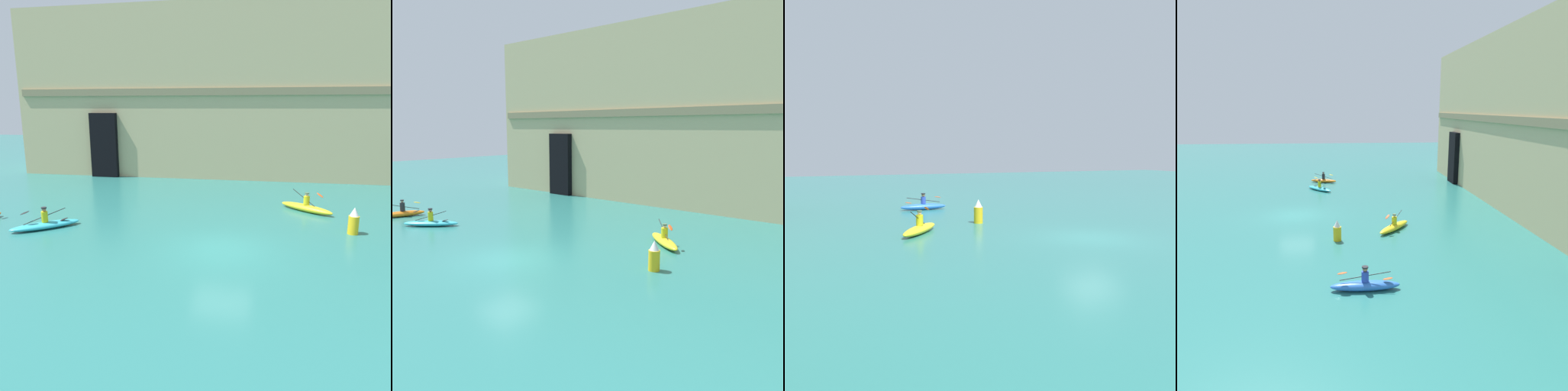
# 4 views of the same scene
# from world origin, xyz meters

# --- Properties ---
(ground_plane) EXTENTS (120.00, 120.00, 0.00)m
(ground_plane) POSITION_xyz_m (0.00, 0.00, 0.00)
(ground_plane) COLOR #28706B
(cliff_bluff) EXTENTS (41.77, 7.99, 13.73)m
(cliff_bluff) POSITION_xyz_m (1.39, 19.37, 6.85)
(cliff_bluff) COLOR tan
(cliff_bluff) RESTS_ON ground
(kayak_cyan) EXTENTS (2.98, 2.78, 1.08)m
(kayak_cyan) POSITION_xyz_m (-8.87, 1.29, 0.20)
(kayak_cyan) COLOR #33B2C6
(kayak_cyan) RESTS_ON ground
(kayak_yellow) EXTENTS (2.99, 2.60, 1.22)m
(kayak_yellow) POSITION_xyz_m (4.02, 6.84, 0.24)
(kayak_yellow) COLOR yellow
(kayak_yellow) RESTS_ON ground
(marker_buoy) EXTENTS (0.48, 0.48, 1.29)m
(marker_buoy) POSITION_xyz_m (5.79, 3.12, 0.60)
(marker_buoy) COLOR yellow
(marker_buoy) RESTS_ON ground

